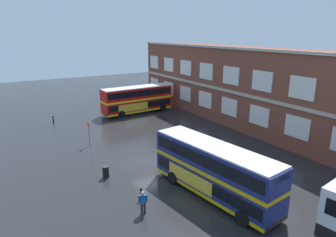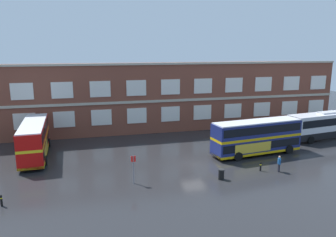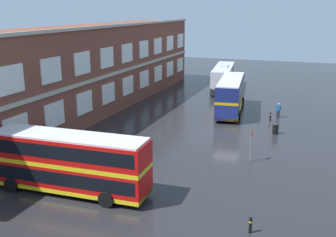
{
  "view_description": "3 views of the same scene",
  "coord_description": "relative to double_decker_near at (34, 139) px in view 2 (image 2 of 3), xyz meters",
  "views": [
    {
      "loc": [
        24.15,
        -12.12,
        12.11
      ],
      "look_at": [
        -3.3,
        4.34,
        2.84
      ],
      "focal_mm": 32.06,
      "sensor_mm": 36.0,
      "label": 1
    },
    {
      "loc": [
        -11.1,
        -31.93,
        12.39
      ],
      "look_at": [
        -1.43,
        5.71,
        3.98
      ],
      "focal_mm": 34.87,
      "sensor_mm": 36.0,
      "label": 2
    },
    {
      "loc": [
        -38.35,
        -8.0,
        12.16
      ],
      "look_at": [
        -4.84,
        4.51,
        2.28
      ],
      "focal_mm": 42.98,
      "sensor_mm": 36.0,
      "label": 3
    }
  ],
  "objects": [
    {
      "name": "ground_plane",
      "position": [
        17.03,
        -5.04,
        -2.15
      ],
      "size": [
        120.0,
        120.0,
        0.0
      ],
      "primitive_type": "plane",
      "color": "#232326"
    },
    {
      "name": "brick_terminal_building",
      "position": [
        18.1,
        10.94,
        2.89
      ],
      "size": [
        55.43,
        8.19,
        10.36
      ],
      "color": "brown",
      "rests_on": "ground"
    },
    {
      "name": "double_decker_near",
      "position": [
        0.0,
        0.0,
        0.0
      ],
      "size": [
        3.2,
        11.1,
        4.07
      ],
      "color": "red",
      "rests_on": "ground"
    },
    {
      "name": "double_decker_middle",
      "position": [
        25.3,
        -5.62,
        0.0
      ],
      "size": [
        11.23,
        3.92,
        4.07
      ],
      "color": "navy",
      "rests_on": "ground"
    },
    {
      "name": "touring_coach",
      "position": [
        38.35,
        -1.73,
        -0.24
      ],
      "size": [
        12.24,
        4.21,
        3.8
      ],
      "color": "silver",
      "rests_on": "ground"
    },
    {
      "name": "waiting_passenger",
      "position": [
        24.75,
        -11.31,
        -1.22
      ],
      "size": [
        0.36,
        0.63,
        1.7
      ],
      "color": "black",
      "rests_on": "ground"
    },
    {
      "name": "bus_stand_flag",
      "position": [
        9.93,
        -10.57,
        -0.51
      ],
      "size": [
        0.44,
        0.1,
        2.7
      ],
      "color": "slate",
      "rests_on": "ground"
    },
    {
      "name": "station_litter_bin",
      "position": [
        18.25,
        -11.68,
        -1.63
      ],
      "size": [
        0.6,
        0.6,
        1.03
      ],
      "color": "black",
      "rests_on": "ground"
    },
    {
      "name": "safety_bollard_west",
      "position": [
        -0.99,
        -12.36,
        -1.66
      ],
      "size": [
        0.19,
        0.19,
        0.95
      ],
      "color": "black",
      "rests_on": "ground"
    },
    {
      "name": "safety_bollard_east",
      "position": [
        23.06,
        -10.64,
        -1.66
      ],
      "size": [
        0.19,
        0.19,
        0.95
      ],
      "color": "black",
      "rests_on": "ground"
    }
  ]
}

